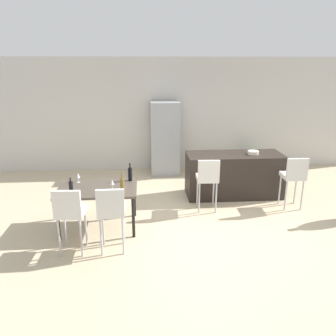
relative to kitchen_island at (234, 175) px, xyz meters
name	(u,v)px	position (x,y,z in m)	size (l,w,h in m)	color
ground_plane	(205,214)	(-0.78, -0.92, -0.46)	(10.00, 10.00, 0.00)	#C6B28E
back_wall	(186,115)	(-0.78, 2.09, 0.99)	(10.00, 0.12, 2.90)	beige
kitchen_island	(234,175)	(0.00, 0.00, 0.00)	(2.01, 0.78, 0.92)	black
bar_chair_left	(208,177)	(-0.72, -0.77, 0.24)	(0.42, 0.42, 1.05)	silver
bar_chair_middle	(294,175)	(0.97, -0.77, 0.24)	(0.41, 0.41, 1.05)	silver
dining_table	(98,191)	(-2.71, -1.30, 0.21)	(1.33, 0.92, 0.74)	#4C4238
dining_chair_near	(70,211)	(-3.01, -2.13, 0.24)	(0.42, 0.42, 1.05)	silver
dining_chair_far	(111,209)	(-2.41, -2.13, 0.24)	(0.41, 0.41, 1.05)	silver
wine_bottle_near	(71,189)	(-3.07, -1.66, 0.41)	(0.06, 0.06, 0.31)	black
wine_bottle_corner	(130,174)	(-2.16, -1.00, 0.40)	(0.07, 0.07, 0.32)	black
wine_bottle_inner	(122,186)	(-2.27, -1.62, 0.41)	(0.07, 0.07, 0.35)	brown
wine_glass_left	(78,176)	(-3.07, -1.02, 0.40)	(0.07, 0.07, 0.17)	silver
wine_glass_middle	(112,182)	(-2.45, -1.42, 0.40)	(0.07, 0.07, 0.17)	silver
refrigerator	(165,138)	(-1.37, 1.65, 0.46)	(0.72, 0.68, 1.84)	#939699
fruit_bowl	(253,152)	(0.38, -0.03, 0.50)	(0.23, 0.23, 0.07)	beige
potted_plant	(251,158)	(0.90, 1.64, -0.11)	(0.40, 0.40, 0.60)	#996B4C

